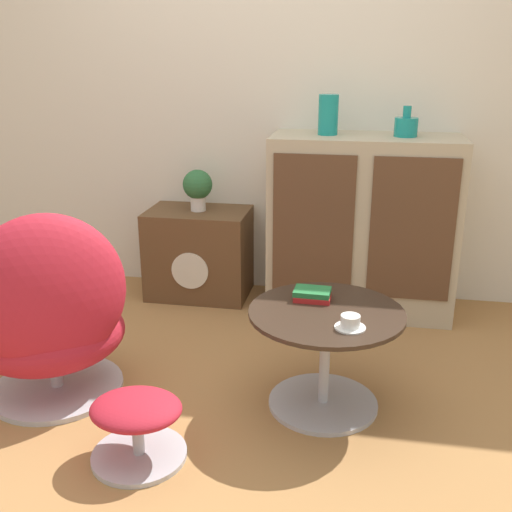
% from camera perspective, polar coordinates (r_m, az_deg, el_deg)
% --- Properties ---
extents(ground_plane, '(12.00, 12.00, 0.00)m').
position_cam_1_polar(ground_plane, '(2.66, -4.16, -14.43)').
color(ground_plane, '#A87542').
extents(wall_back, '(6.40, 0.06, 2.60)m').
position_cam_1_polar(wall_back, '(3.68, 1.37, 16.44)').
color(wall_back, silver).
rests_on(wall_back, ground_plane).
extents(sideboard, '(1.05, 0.48, 1.02)m').
position_cam_1_polar(sideboard, '(3.50, 10.06, 2.90)').
color(sideboard, tan).
rests_on(sideboard, ground_plane).
extents(tv_console, '(0.61, 0.42, 0.54)m').
position_cam_1_polar(tv_console, '(3.73, -5.44, 0.29)').
color(tv_console, brown).
rests_on(tv_console, ground_plane).
extents(egg_chair, '(0.86, 0.84, 0.87)m').
position_cam_1_polar(egg_chair, '(2.71, -19.03, -5.43)').
color(egg_chair, '#B7B7BC').
rests_on(egg_chair, ground_plane).
extents(ottoman, '(0.36, 0.36, 0.26)m').
position_cam_1_polar(ottoman, '(2.34, -11.29, -15.05)').
color(ottoman, '#B7B7BC').
rests_on(ottoman, ground_plane).
extents(coffee_table, '(0.65, 0.65, 0.45)m').
position_cam_1_polar(coffee_table, '(2.56, 6.60, -8.70)').
color(coffee_table, '#B7B7BC').
rests_on(coffee_table, ground_plane).
extents(vase_leftmost, '(0.11, 0.11, 0.22)m').
position_cam_1_polar(vase_leftmost, '(3.39, 6.90, 13.21)').
color(vase_leftmost, teal).
rests_on(vase_leftmost, sideboard).
extents(vase_inner_left, '(0.13, 0.13, 0.16)m').
position_cam_1_polar(vase_inner_left, '(3.40, 14.10, 11.91)').
color(vase_inner_left, teal).
rests_on(vase_inner_left, sideboard).
extents(potted_plant, '(0.18, 0.18, 0.25)m').
position_cam_1_polar(potted_plant, '(3.62, -5.58, 6.59)').
color(potted_plant, silver).
rests_on(potted_plant, tv_console).
extents(teacup, '(0.12, 0.12, 0.05)m').
position_cam_1_polar(teacup, '(2.34, 8.96, -6.33)').
color(teacup, white).
rests_on(teacup, coffee_table).
extents(book_stack, '(0.16, 0.12, 0.05)m').
position_cam_1_polar(book_stack, '(2.58, 5.39, -3.66)').
color(book_stack, red).
rests_on(book_stack, coffee_table).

